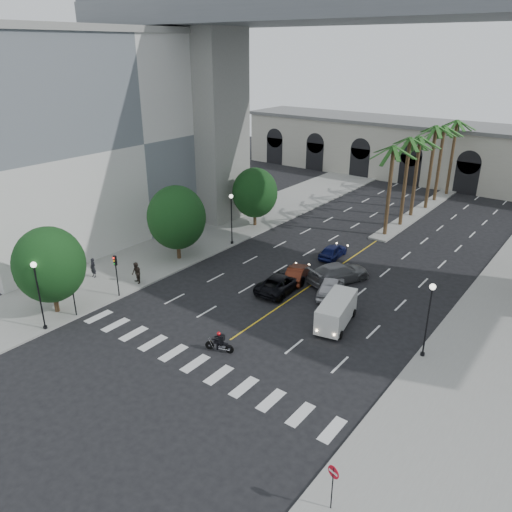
{
  "coord_description": "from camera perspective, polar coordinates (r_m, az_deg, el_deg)",
  "views": [
    {
      "loc": [
        19.31,
        -20.57,
        18.83
      ],
      "look_at": [
        -0.76,
        6.0,
        4.8
      ],
      "focal_mm": 35.0,
      "sensor_mm": 36.0,
      "label": 1
    }
  ],
  "objects": [
    {
      "name": "palm_f",
      "position": [
        71.8,
        21.96,
        13.77
      ],
      "size": [
        3.2,
        3.2,
        10.7
      ],
      "color": "#47331E",
      "rests_on": "ground"
    },
    {
      "name": "do_not_enter_sign",
      "position": [
        23.47,
        8.78,
        -23.88
      ],
      "size": [
        0.61,
        0.19,
        2.53
      ],
      "rotation": [
        0.0,
        0.0,
        -0.26
      ],
      "color": "black",
      "rests_on": "ground"
    },
    {
      "name": "street_tree_near",
      "position": [
        39.65,
        -22.53,
        -0.92
      ],
      "size": [
        5.2,
        5.2,
        6.89
      ],
      "color": "#382616",
      "rests_on": "ground"
    },
    {
      "name": "motorcycle_rider",
      "position": [
        33.69,
        -4.12,
        -9.85
      ],
      "size": [
        1.98,
        0.78,
        1.48
      ],
      "rotation": [
        0.0,
        0.0,
        0.31
      ],
      "color": "black",
      "rests_on": "ground"
    },
    {
      "name": "palm_b",
      "position": [
        56.76,
        17.15,
        12.27
      ],
      "size": [
        3.2,
        3.2,
        10.6
      ],
      "color": "#47331E",
      "rests_on": "ground"
    },
    {
      "name": "bridge",
      "position": [
        45.44,
        17.87,
        21.45
      ],
      "size": [
        75.0,
        13.0,
        26.0
      ],
      "color": "gray",
      "rests_on": "ground"
    },
    {
      "name": "lamp_post_right",
      "position": [
        33.5,
        19.12,
        -6.31
      ],
      "size": [
        0.4,
        0.4,
        5.35
      ],
      "color": "black",
      "rests_on": "ground"
    },
    {
      "name": "traffic_signal_near",
      "position": [
        39.12,
        -20.28,
        -3.34
      ],
      "size": [
        0.25,
        0.18,
        3.65
      ],
      "color": "black",
      "rests_on": "ground"
    },
    {
      "name": "car_a",
      "position": [
        41.13,
        8.54,
        -3.47
      ],
      "size": [
        3.23,
        4.89,
        1.55
      ],
      "primitive_type": "imported",
      "rotation": [
        0.0,
        0.0,
        3.48
      ],
      "color": "#B8B7BD",
      "rests_on": "ground"
    },
    {
      "name": "car_c",
      "position": [
        41.49,
        2.87,
        -3.04
      ],
      "size": [
        2.7,
        5.4,
        1.47
      ],
      "primitive_type": "imported",
      "rotation": [
        0.0,
        0.0,
        3.19
      ],
      "color": "black",
      "rests_on": "ground"
    },
    {
      "name": "street_tree_mid",
      "position": [
        46.82,
        -9.07,
        4.36
      ],
      "size": [
        5.44,
        5.44,
        7.21
      ],
      "color": "#382616",
      "rests_on": "ground"
    },
    {
      "name": "ground",
      "position": [
        33.92,
        -5.19,
        -10.98
      ],
      "size": [
        140.0,
        140.0,
        0.0
      ],
      "primitive_type": "plane",
      "color": "black",
      "rests_on": "ground"
    },
    {
      "name": "palm_a",
      "position": [
        53.17,
        15.43,
        11.5
      ],
      "size": [
        3.2,
        3.2,
        10.3
      ],
      "color": "#47331E",
      "rests_on": "ground"
    },
    {
      "name": "car_e",
      "position": [
        48.45,
        8.77,
        0.55
      ],
      "size": [
        1.85,
        4.03,
        1.34
      ],
      "primitive_type": "imported",
      "rotation": [
        0.0,
        0.0,
        3.21
      ],
      "color": "#11184F",
      "rests_on": "ground"
    },
    {
      "name": "cargo_van",
      "position": [
        36.75,
        9.15,
        -6.25
      ],
      "size": [
        2.7,
        5.07,
        2.05
      ],
      "rotation": [
        0.0,
        0.0,
        0.2
      ],
      "color": "silver",
      "rests_on": "ground"
    },
    {
      "name": "traffic_signal_far",
      "position": [
        41.12,
        -15.7,
        -1.45
      ],
      "size": [
        0.25,
        0.18,
        3.65
      ],
      "color": "black",
      "rests_on": "ground"
    },
    {
      "name": "building_left",
      "position": [
        57.26,
        -18.11,
        13.21
      ],
      "size": [
        16.5,
        32.5,
        20.6
      ],
      "color": "silver",
      "rests_on": "ground"
    },
    {
      "name": "sidewalk_right",
      "position": [
        40.44,
        26.67,
        -7.47
      ],
      "size": [
        8.0,
        100.0,
        0.15
      ],
      "primitive_type": "cube",
      "color": "gray",
      "rests_on": "ground"
    },
    {
      "name": "street_tree_far",
      "position": [
        55.49,
        -0.13,
        7.24
      ],
      "size": [
        5.04,
        5.04,
        6.68
      ],
      "color": "#382616",
      "rests_on": "ground"
    },
    {
      "name": "median",
      "position": [
        64.45,
        18.04,
        4.81
      ],
      "size": [
        2.0,
        24.0,
        0.2
      ],
      "primitive_type": "cube",
      "color": "gray",
      "rests_on": "ground"
    },
    {
      "name": "palm_d",
      "position": [
        64.19,
        19.86,
        13.32
      ],
      "size": [
        3.2,
        3.2,
        10.9
      ],
      "color": "#47331E",
      "rests_on": "ground"
    },
    {
      "name": "palm_e",
      "position": [
        68.11,
        20.7,
        13.3
      ],
      "size": [
        3.2,
        3.2,
        10.4
      ],
      "color": "#47331E",
      "rests_on": "ground"
    },
    {
      "name": "car_d",
      "position": [
        43.54,
        9.44,
        -1.9
      ],
      "size": [
        4.44,
        6.17,
        1.66
      ],
      "primitive_type": "imported",
      "rotation": [
        0.0,
        0.0,
        2.73
      ],
      "color": "slate",
      "rests_on": "ground"
    },
    {
      "name": "pedestrian_b",
      "position": [
        43.46,
        -13.51,
        -1.91
      ],
      "size": [
        1.1,
        0.97,
        1.89
      ],
      "primitive_type": "imported",
      "rotation": [
        0.0,
        0.0,
        -0.33
      ],
      "color": "black",
      "rests_on": "sidewalk_left"
    },
    {
      "name": "palm_c",
      "position": [
        60.66,
        18.22,
        12.33
      ],
      "size": [
        3.2,
        3.2,
        10.1
      ],
      "color": "#47331E",
      "rests_on": "ground"
    },
    {
      "name": "pier_building",
      "position": [
        79.35,
        22.73,
        10.54
      ],
      "size": [
        71.0,
        10.5,
        8.5
      ],
      "color": "beige",
      "rests_on": "ground"
    },
    {
      "name": "lamp_post_left_near",
      "position": [
        37.81,
        -23.63,
        -3.6
      ],
      "size": [
        0.4,
        0.4,
        5.35
      ],
      "color": "black",
      "rests_on": "ground"
    },
    {
      "name": "car_b",
      "position": [
        43.36,
        4.68,
        -1.99
      ],
      "size": [
        2.7,
        4.32,
        1.34
      ],
      "primitive_type": "imported",
      "rotation": [
        0.0,
        0.0,
        3.48
      ],
      "color": "#4D1C0F",
      "rests_on": "ground"
    },
    {
      "name": "lamp_post_left_far",
      "position": [
        50.24,
        -2.82,
        4.72
      ],
      "size": [
        0.4,
        0.4,
        5.35
      ],
      "color": "black",
      "rests_on": "ground"
    },
    {
      "name": "pedestrian_a",
      "position": [
        45.71,
        -18.12,
        -1.28
      ],
      "size": [
        0.64,
        0.42,
        1.75
      ],
      "primitive_type": "imported",
      "rotation": [
        0.0,
        0.0,
        -0.0
      ],
      "color": "black",
      "rests_on": "sidewalk_left"
    },
    {
      "name": "sidewalk_left",
      "position": [
        52.86,
        -6.45,
        1.92
      ],
      "size": [
        8.0,
        100.0,
        0.15
      ],
      "primitive_type": "cube",
      "color": "gray",
      "rests_on": "ground"
    }
  ]
}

